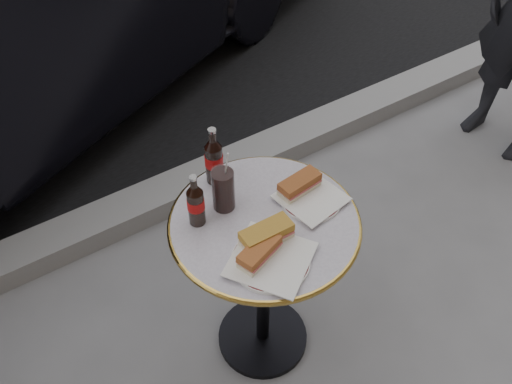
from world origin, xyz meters
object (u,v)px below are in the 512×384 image
plate_left (271,261)px  cola_bottle_right (214,156)px  cola_glass (223,189)px  cola_bottle_left (195,200)px  plate_right (311,199)px  bistro_table (263,287)px

plate_left → cola_bottle_right: size_ratio=1.06×
cola_glass → cola_bottle_left: bearing=-173.3°
plate_left → cola_bottle_left: size_ratio=1.19×
plate_right → plate_left: bearing=-151.3°
plate_right → cola_bottle_right: 0.35m
plate_left → cola_bottle_right: (0.04, 0.39, 0.11)m
bistro_table → plate_right: (0.18, -0.01, 0.37)m
cola_bottle_left → cola_bottle_right: size_ratio=0.89×
bistro_table → plate_right: plate_right is taller
cola_bottle_left → cola_glass: 0.11m
cola_glass → plate_left: bearing=-90.2°
plate_left → plate_right: bearing=28.7°
plate_right → cola_glass: size_ratio=1.30×
plate_right → cola_bottle_right: cola_bottle_right is taller
cola_bottle_right → plate_left: bearing=-95.4°
plate_right → cola_glass: cola_glass is taller
plate_right → cola_bottle_left: bearing=161.2°
plate_left → plate_right: (0.25, 0.14, -0.00)m
plate_left → cola_glass: bearing=89.8°
bistro_table → cola_bottle_right: cola_bottle_right is taller
plate_left → bistro_table: bearing=62.7°
plate_left → cola_bottle_left: (-0.10, 0.26, 0.09)m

